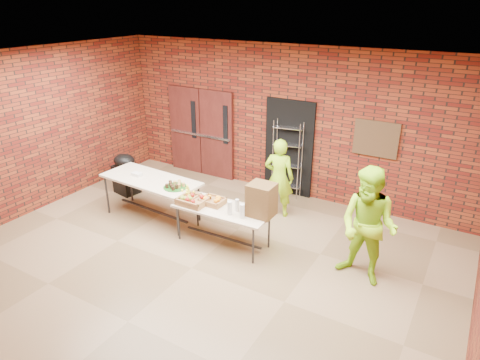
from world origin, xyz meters
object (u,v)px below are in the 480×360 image
at_px(table_left, 151,182).
at_px(volunteer_man, 368,227).
at_px(table_right, 223,211).
at_px(covered_grill, 126,174).
at_px(volunteer_woman, 279,178).
at_px(wire_rack, 287,159).
at_px(coffee_dispenser, 262,200).

bearing_deg(table_left, volunteer_man, 4.30).
distance_m(table_right, covered_grill, 3.11).
height_order(table_right, volunteer_woman, volunteer_woman).
bearing_deg(wire_rack, covered_grill, -161.50).
bearing_deg(coffee_dispenser, table_right, -171.23).
height_order(table_right, coffee_dispenser, coffee_dispenser).
bearing_deg(wire_rack, volunteer_woman, -84.70).
height_order(wire_rack, covered_grill, wire_rack).
xyz_separation_m(table_left, volunteer_woman, (2.09, 1.35, 0.04)).
height_order(wire_rack, table_right, wire_rack).
distance_m(table_left, volunteer_man, 4.17).
distance_m(wire_rack, volunteer_woman, 0.95).
bearing_deg(covered_grill, volunteer_man, 5.03).
bearing_deg(covered_grill, coffee_dispenser, 0.99).
bearing_deg(table_right, volunteer_woman, 75.24).
bearing_deg(volunteer_woman, wire_rack, -87.93).
xyz_separation_m(table_right, volunteer_man, (2.42, 0.21, 0.28)).
distance_m(table_right, volunteer_man, 2.45).
bearing_deg(wire_rack, volunteer_man, -53.36).
height_order(wire_rack, volunteer_man, volunteer_man).
bearing_deg(coffee_dispenser, volunteer_man, 3.36).
relative_size(covered_grill, volunteer_man, 0.49).
xyz_separation_m(covered_grill, volunteer_woman, (3.37, 0.76, 0.34)).
xyz_separation_m(table_right, volunteer_woman, (0.35, 1.49, 0.15)).
xyz_separation_m(covered_grill, volunteer_man, (5.43, -0.52, 0.47)).
bearing_deg(covered_grill, table_right, -3.07).
xyz_separation_m(coffee_dispenser, volunteer_woman, (-0.34, 1.38, -0.19)).
bearing_deg(table_left, coffee_dispenser, 2.59).
height_order(table_left, volunteer_man, volunteer_man).
xyz_separation_m(coffee_dispenser, covered_grill, (-3.71, 0.62, -0.53)).
height_order(coffee_dispenser, volunteer_woman, volunteer_woman).
relative_size(wire_rack, table_left, 0.82).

